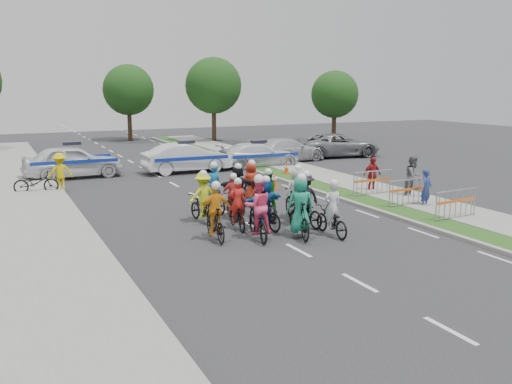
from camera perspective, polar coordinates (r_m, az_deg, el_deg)
name	(u,v)px	position (r m, az deg, el deg)	size (l,w,h in m)	color
ground	(298,250)	(16.55, 4.26, -5.85)	(90.00, 90.00, 0.00)	#28282B
curb_right	(348,201)	(23.29, 9.15, -0.91)	(0.20, 60.00, 0.12)	gray
grass_strip	(362,200)	(23.69, 10.55, -0.77)	(1.20, 60.00, 0.11)	#224416
sidewalk_right	(397,196)	(24.76, 13.93, -0.38)	(2.40, 60.00, 0.13)	gray
sidewalk_left	(43,233)	(19.40, -20.53, -3.83)	(3.00, 60.00, 0.13)	gray
rider_0	(332,217)	(18.09, 7.56, -2.49)	(0.66, 1.80, 1.82)	black
rider_1	(300,213)	(17.74, 4.39, -2.08)	(0.95, 2.02, 2.05)	black
rider_2	(258,215)	(17.52, 0.17, -2.35)	(1.04, 2.09, 2.04)	black
rider_3	(215,218)	(17.43, -4.08, -2.56)	(0.96, 1.80, 1.86)	black
rider_4	(305,204)	(19.20, 4.89, -1.25)	(1.12, 1.93, 1.91)	black
rider_5	(265,207)	(18.66, 0.91, -1.49)	(1.50, 1.78, 1.81)	black
rider_6	(237,212)	(18.82, -1.91, -1.98)	(0.79, 1.75, 1.72)	black
rider_7	(297,198)	(20.06, 4.07, -0.63)	(0.88, 1.93, 1.98)	black
rider_8	(267,200)	(20.22, 1.13, -0.78)	(0.86, 1.84, 1.81)	black
rider_9	(233,201)	(20.12, -2.35, -0.92)	(0.88, 1.64, 1.67)	black
rider_10	(203,202)	(19.71, -5.33, -1.01)	(1.09, 1.88, 1.85)	black
rider_11	(237,192)	(21.18, -1.87, 0.04)	(1.51, 1.80, 1.86)	black
rider_12	(213,195)	(21.35, -4.29, -0.31)	(0.79, 1.91, 1.90)	black
rider_13	(251,188)	(22.21, -0.51, 0.39)	(0.81, 1.79, 1.85)	black
police_car_0	(73,161)	(30.44, -17.86, 2.94)	(1.98, 4.91, 1.67)	silver
police_car_1	(187,158)	(30.99, -6.96, 3.40)	(1.65, 4.73, 1.56)	silver
police_car_2	(259,155)	(32.78, 0.29, 3.73)	(1.93, 4.75, 1.38)	silver
civilian_sedan	(287,150)	(35.07, 3.12, 4.22)	(2.01, 4.93, 1.43)	silver
civilian_suv	(339,145)	(37.73, 8.26, 4.66)	(2.51, 5.44, 1.51)	slate
spectator_0	(426,188)	(22.87, 16.67, 0.34)	(0.55, 0.36, 1.52)	navy
spectator_1	(413,177)	(24.65, 15.44, 1.46)	(0.87, 0.68, 1.79)	#5A595F
spectator_2	(372,175)	(25.52, 11.54, 1.70)	(0.93, 0.39, 1.58)	maroon
marshal_hiviz	(60,172)	(26.84, -19.01, 1.91)	(1.10, 0.63, 1.71)	yellow
barrier_0	(456,205)	(21.00, 19.35, -1.28)	(2.00, 0.50, 1.12)	#A5A8AD
barrier_1	(409,193)	(22.78, 15.02, -0.13)	(2.00, 0.50, 1.12)	#A5A8AD
barrier_2	(372,184)	(24.55, 11.55, 0.80)	(2.00, 0.50, 1.12)	#A5A8AD
cone_0	(274,181)	(26.07, 1.84, 1.10)	(0.40, 0.40, 0.70)	#F24C0C
cone_1	(287,169)	(29.74, 3.07, 2.30)	(0.40, 0.40, 0.70)	#F24C0C
parked_bike	(36,182)	(26.66, -21.15, 0.92)	(0.65, 1.87, 0.98)	black
tree_1	(213,86)	(46.91, -4.27, 10.55)	(4.55, 4.55, 6.82)	#382619
tree_2	(335,94)	(47.45, 7.87, 9.64)	(3.85, 3.85, 5.77)	#382619
tree_4	(128,90)	(49.00, -12.65, 9.93)	(4.20, 4.20, 6.30)	#382619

